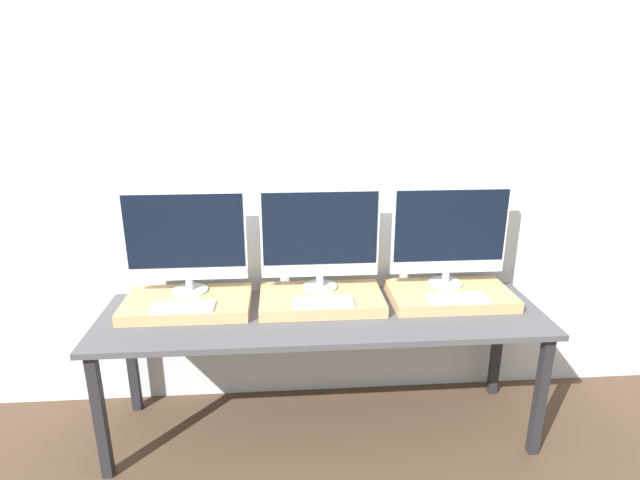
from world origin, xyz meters
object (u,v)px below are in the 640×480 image
keyboard_center (323,302)px  keyboard_right (458,298)px  monitor_right (449,234)px  monitor_center (320,237)px  keyboard_left (183,307)px  monitor_left (186,240)px

keyboard_center → keyboard_right: size_ratio=1.00×
monitor_right → keyboard_right: size_ratio=2.03×
monitor_center → keyboard_center: 0.35m
keyboard_left → keyboard_center: size_ratio=1.00×
monitor_center → monitor_right: (0.70, 0.00, 0.00)m
monitor_left → monitor_right: size_ratio=1.00×
keyboard_left → monitor_right: monitor_right is taller
monitor_left → monitor_center: 0.70m
monitor_center → keyboard_center: bearing=-90.0°
monitor_left → keyboard_left: size_ratio=2.03×
monitor_left → monitor_right: bearing=0.0°
keyboard_left → monitor_right: size_ratio=0.49×
keyboard_center → monitor_right: size_ratio=0.49×
keyboard_left → keyboard_right: (1.41, 0.00, 0.00)m
keyboard_center → monitor_right: (0.70, 0.20, 0.29)m
keyboard_right → monitor_center: bearing=163.9°
monitor_left → keyboard_center: monitor_left is taller
monitor_left → monitor_center: size_ratio=1.00×
keyboard_left → monitor_center: monitor_center is taller
keyboard_left → keyboard_right: same height
monitor_center → keyboard_right: bearing=-16.1°
keyboard_left → keyboard_center: (0.70, 0.00, 0.00)m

